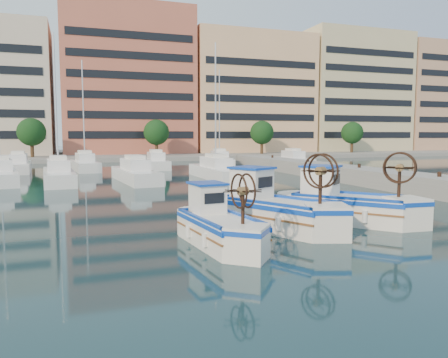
% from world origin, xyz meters
% --- Properties ---
extents(ground, '(300.00, 300.00, 0.00)m').
position_xyz_m(ground, '(0.00, 0.00, 0.00)').
color(ground, '#1A3A44').
rests_on(ground, ground).
extents(quay, '(3.00, 60.00, 1.20)m').
position_xyz_m(quay, '(13.00, 8.00, 0.60)').
color(quay, gray).
rests_on(quay, ground).
extents(waterfront, '(180.00, 40.00, 25.60)m').
position_xyz_m(waterfront, '(9.23, 65.04, 11.10)').
color(waterfront, gray).
rests_on(waterfront, ground).
extents(yacht_marina, '(39.04, 23.10, 11.50)m').
position_xyz_m(yacht_marina, '(-3.98, 27.20, 0.53)').
color(yacht_marina, white).
rests_on(yacht_marina, ground).
extents(fishing_boat_a, '(2.12, 4.25, 2.60)m').
position_xyz_m(fishing_boat_a, '(-3.53, -1.04, 0.72)').
color(fishing_boat_a, white).
rests_on(fishing_boat_a, ground).
extents(fishing_boat_b, '(3.94, 5.10, 3.08)m').
position_xyz_m(fishing_boat_b, '(-0.68, 0.66, 0.85)').
color(fishing_boat_b, white).
rests_on(fishing_boat_b, ground).
extents(fishing_boat_c, '(4.59, 4.84, 3.07)m').
position_xyz_m(fishing_boat_c, '(2.82, 0.86, 0.85)').
color(fishing_boat_c, white).
rests_on(fishing_boat_c, ground).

